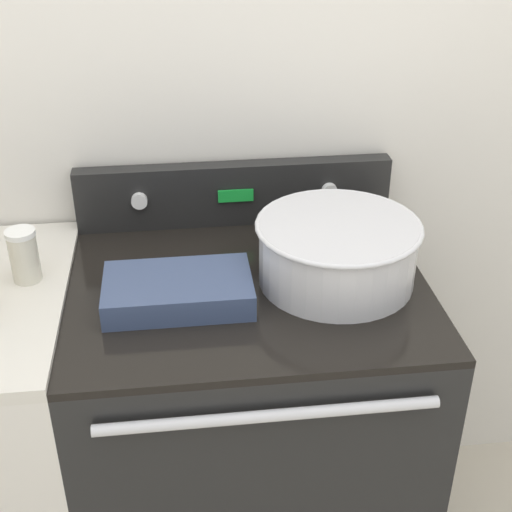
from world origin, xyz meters
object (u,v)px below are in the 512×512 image
(mixing_bowl, at_px, (337,249))
(spice_jar_white_cap, at_px, (24,255))
(casserole_dish, at_px, (178,289))
(ladle, at_px, (401,232))

(mixing_bowl, xyz_separation_m, spice_jar_white_cap, (-0.69, 0.07, -0.01))
(mixing_bowl, distance_m, spice_jar_white_cap, 0.69)
(casserole_dish, bearing_deg, ladle, 18.22)
(ladle, xyz_separation_m, spice_jar_white_cap, (-0.88, -0.06, 0.03))
(spice_jar_white_cap, bearing_deg, ladle, 4.18)
(mixing_bowl, height_order, spice_jar_white_cap, mixing_bowl)
(casserole_dish, height_order, spice_jar_white_cap, spice_jar_white_cap)
(mixing_bowl, xyz_separation_m, ladle, (0.19, 0.13, -0.04))
(mixing_bowl, distance_m, casserole_dish, 0.36)
(casserole_dish, relative_size, spice_jar_white_cap, 2.57)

